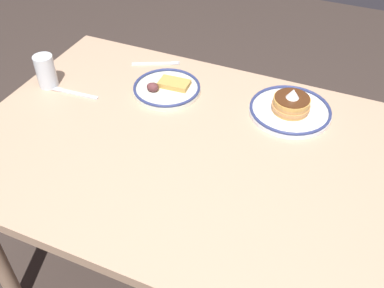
% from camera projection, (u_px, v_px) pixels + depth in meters
% --- Properties ---
extents(ground_plane, '(6.00, 6.00, 0.00)m').
position_uv_depth(ground_plane, '(187.00, 277.00, 1.87)').
color(ground_plane, '#3A2F29').
extents(dining_table, '(1.35, 0.95, 0.74)m').
position_uv_depth(dining_table, '(185.00, 164.00, 1.43)').
color(dining_table, tan).
rests_on(dining_table, ground_plane).
extents(plate_near_main, '(0.24, 0.24, 0.05)m').
position_uv_depth(plate_near_main, '(167.00, 88.00, 1.58)').
color(plate_near_main, silver).
rests_on(plate_near_main, dining_table).
extents(plate_center_pancakes, '(0.27, 0.27, 0.10)m').
position_uv_depth(plate_center_pancakes, '(290.00, 108.00, 1.48)').
color(plate_center_pancakes, white).
rests_on(plate_center_pancakes, dining_table).
extents(drinking_glass, '(0.07, 0.07, 0.12)m').
position_uv_depth(drinking_glass, '(46.00, 73.00, 1.58)').
color(drinking_glass, silver).
rests_on(drinking_glass, dining_table).
extents(fork_near, '(0.18, 0.03, 0.01)m').
position_uv_depth(fork_near, '(75.00, 93.00, 1.57)').
color(fork_near, silver).
rests_on(fork_near, dining_table).
extents(fork_far, '(0.17, 0.10, 0.01)m').
position_uv_depth(fork_far, '(156.00, 64.00, 1.72)').
color(fork_far, silver).
rests_on(fork_far, dining_table).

